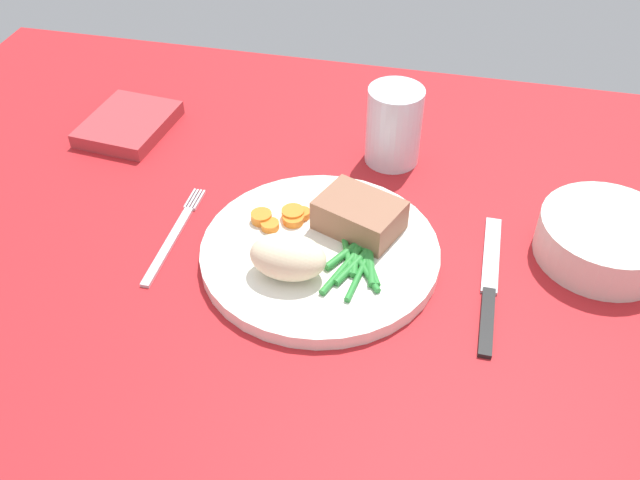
% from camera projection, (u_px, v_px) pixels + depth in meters
% --- Properties ---
extents(dining_table, '(1.20, 0.90, 0.02)m').
position_uv_depth(dining_table, '(298.00, 266.00, 0.76)').
color(dining_table, red).
rests_on(dining_table, ground).
extents(dinner_plate, '(0.26, 0.26, 0.02)m').
position_uv_depth(dinner_plate, '(320.00, 252.00, 0.75)').
color(dinner_plate, white).
rests_on(dinner_plate, dining_table).
extents(meat_portion, '(0.11, 0.09, 0.04)m').
position_uv_depth(meat_portion, '(359.00, 215.00, 0.76)').
color(meat_portion, '#936047').
rests_on(meat_portion, dinner_plate).
extents(mashed_potatoes, '(0.08, 0.05, 0.05)m').
position_uv_depth(mashed_potatoes, '(287.00, 257.00, 0.70)').
color(mashed_potatoes, beige).
rests_on(mashed_potatoes, dinner_plate).
extents(carrot_slices, '(0.06, 0.05, 0.01)m').
position_uv_depth(carrot_slices, '(283.00, 217.00, 0.78)').
color(carrot_slices, orange).
rests_on(carrot_slices, dinner_plate).
extents(green_beans, '(0.06, 0.10, 0.01)m').
position_uv_depth(green_beans, '(357.00, 262.00, 0.72)').
color(green_beans, '#2D8C38').
rests_on(green_beans, dinner_plate).
extents(fork, '(0.01, 0.17, 0.00)m').
position_uv_depth(fork, '(174.00, 235.00, 0.78)').
color(fork, silver).
rests_on(fork, dining_table).
extents(knife, '(0.02, 0.20, 0.01)m').
position_uv_depth(knife, '(489.00, 285.00, 0.72)').
color(knife, black).
rests_on(knife, dining_table).
extents(water_glass, '(0.07, 0.07, 0.10)m').
position_uv_depth(water_glass, '(393.00, 130.00, 0.87)').
color(water_glass, silver).
rests_on(water_glass, dining_table).
extents(salad_bowl, '(0.14, 0.14, 0.05)m').
position_uv_depth(salad_bowl, '(606.00, 237.00, 0.74)').
color(salad_bowl, silver).
rests_on(salad_bowl, dining_table).
extents(napkin, '(0.11, 0.13, 0.02)m').
position_uv_depth(napkin, '(129.00, 124.00, 0.94)').
color(napkin, '#B2383D').
rests_on(napkin, dining_table).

